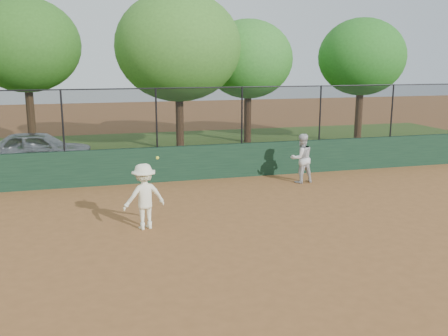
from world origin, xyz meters
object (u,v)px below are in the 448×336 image
object	(u,v)px
tree_2	(178,47)
tree_3	(248,59)
tree_4	(362,57)
parked_car	(38,149)
tree_1	(25,45)
player_second	(301,158)
player_main	(144,196)

from	to	relation	value
tree_2	tree_3	size ratio (longest dim) A/B	1.17
tree_4	parked_car	bearing A→B (deg)	-174.11
tree_4	tree_2	bearing A→B (deg)	178.29
parked_car	tree_4	bearing A→B (deg)	-78.85
tree_1	tree_4	distance (m)	15.47
tree_2	player_second	bearing A→B (deg)	-67.61
player_second	player_main	distance (m)	6.62
tree_3	tree_4	bearing A→B (deg)	-20.17
parked_car	tree_1	world-z (taller)	tree_1
tree_1	tree_3	bearing A→B (deg)	1.58
parked_car	player_main	bearing A→B (deg)	-154.60
tree_1	tree_3	size ratio (longest dim) A/B	1.12
tree_4	tree_3	bearing A→B (deg)	159.83
tree_3	tree_2	bearing A→B (deg)	-156.63
tree_4	tree_1	bearing A→B (deg)	174.01
parked_car	player_main	xyz separation A→B (m)	(3.14, -8.57, 0.12)
parked_car	tree_4	size ratio (longest dim) A/B	0.67
player_second	tree_2	xyz separation A→B (m)	(-2.88, 6.99, 3.83)
tree_2	tree_3	bearing A→B (deg)	23.37
tree_1	tree_4	size ratio (longest dim) A/B	1.11
player_main	tree_2	world-z (taller)	tree_2
player_main	tree_4	distance (m)	15.86
player_main	tree_1	distance (m)	12.88
player_main	tree_2	distance (m)	11.41
player_main	tree_4	bearing A→B (deg)	40.73
tree_1	tree_2	xyz separation A→B (m)	(6.45, -1.35, -0.05)
player_main	tree_3	bearing A→B (deg)	61.27
parked_car	tree_1	xyz separation A→B (m)	(-0.50, 3.15, 4.02)
player_second	tree_1	xyz separation A→B (m)	(-9.33, 8.34, 3.88)
tree_1	parked_car	bearing A→B (deg)	-80.95
parked_car	tree_1	size ratio (longest dim) A/B	0.61
parked_car	tree_2	distance (m)	7.37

